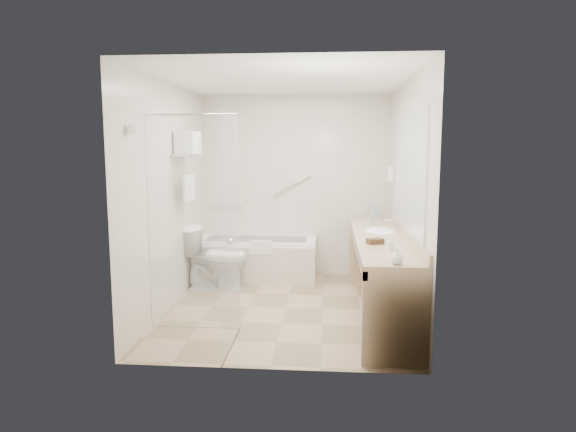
# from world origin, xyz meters

# --- Properties ---
(floor) EXTENTS (3.20, 3.20, 0.00)m
(floor) POSITION_xyz_m (0.00, 0.00, 0.00)
(floor) COLOR tan
(floor) RESTS_ON ground
(ceiling) EXTENTS (2.60, 3.20, 0.10)m
(ceiling) POSITION_xyz_m (0.00, 0.00, 2.50)
(ceiling) COLOR white
(ceiling) RESTS_ON wall_back
(wall_back) EXTENTS (2.60, 0.10, 2.50)m
(wall_back) POSITION_xyz_m (0.00, 1.60, 1.25)
(wall_back) COLOR beige
(wall_back) RESTS_ON ground
(wall_front) EXTENTS (2.60, 0.10, 2.50)m
(wall_front) POSITION_xyz_m (0.00, -1.60, 1.25)
(wall_front) COLOR beige
(wall_front) RESTS_ON ground
(wall_left) EXTENTS (0.10, 3.20, 2.50)m
(wall_left) POSITION_xyz_m (-1.30, 0.00, 1.25)
(wall_left) COLOR beige
(wall_left) RESTS_ON ground
(wall_right) EXTENTS (0.10, 3.20, 2.50)m
(wall_right) POSITION_xyz_m (1.30, 0.00, 1.25)
(wall_right) COLOR beige
(wall_right) RESTS_ON ground
(bathtub) EXTENTS (1.60, 0.73, 0.59)m
(bathtub) POSITION_xyz_m (-0.50, 1.24, 0.28)
(bathtub) COLOR white
(bathtub) RESTS_ON floor
(grab_bar_short) EXTENTS (0.40, 0.03, 0.03)m
(grab_bar_short) POSITION_xyz_m (-0.95, 1.56, 0.95)
(grab_bar_short) COLOR silver
(grab_bar_short) RESTS_ON wall_back
(grab_bar_long) EXTENTS (0.53, 0.03, 0.33)m
(grab_bar_long) POSITION_xyz_m (-0.05, 1.56, 1.25)
(grab_bar_long) COLOR silver
(grab_bar_long) RESTS_ON wall_back
(shower_enclosure) EXTENTS (0.96, 0.91, 2.11)m
(shower_enclosure) POSITION_xyz_m (-0.63, -0.93, 1.07)
(shower_enclosure) COLOR silver
(shower_enclosure) RESTS_ON floor
(towel_shelf) EXTENTS (0.24, 0.55, 0.81)m
(towel_shelf) POSITION_xyz_m (-1.17, 0.35, 1.75)
(towel_shelf) COLOR silver
(towel_shelf) RESTS_ON wall_left
(vanity_counter) EXTENTS (0.55, 2.70, 0.95)m
(vanity_counter) POSITION_xyz_m (1.02, -0.15, 0.64)
(vanity_counter) COLOR tan
(vanity_counter) RESTS_ON floor
(sink) EXTENTS (0.40, 0.52, 0.14)m
(sink) POSITION_xyz_m (1.05, 0.25, 0.82)
(sink) COLOR white
(sink) RESTS_ON vanity_counter
(faucet) EXTENTS (0.03, 0.03, 0.14)m
(faucet) POSITION_xyz_m (1.20, 0.25, 0.93)
(faucet) COLOR silver
(faucet) RESTS_ON vanity_counter
(mirror) EXTENTS (0.02, 2.00, 1.20)m
(mirror) POSITION_xyz_m (1.29, -0.15, 1.55)
(mirror) COLOR silver
(mirror) RESTS_ON wall_right
(hairdryer_unit) EXTENTS (0.08, 0.10, 0.18)m
(hairdryer_unit) POSITION_xyz_m (1.25, 1.05, 1.45)
(hairdryer_unit) COLOR silver
(hairdryer_unit) RESTS_ON wall_right
(toilet) EXTENTS (0.82, 0.48, 0.79)m
(toilet) POSITION_xyz_m (-0.95, 0.70, 0.40)
(toilet) COLOR white
(toilet) RESTS_ON floor
(amenity_basket) EXTENTS (0.18, 0.15, 0.05)m
(amenity_basket) POSITION_xyz_m (0.93, -0.53, 0.88)
(amenity_basket) COLOR #4A301A
(amenity_basket) RESTS_ON vanity_counter
(soap_bottle_a) EXTENTS (0.08, 0.13, 0.05)m
(soap_bottle_a) POSITION_xyz_m (1.05, -0.78, 0.88)
(soap_bottle_a) COLOR silver
(soap_bottle_a) RESTS_ON vanity_counter
(soap_bottle_b) EXTENTS (0.11, 0.14, 0.11)m
(soap_bottle_b) POSITION_xyz_m (1.03, -1.40, 0.90)
(soap_bottle_b) COLOR silver
(soap_bottle_b) RESTS_ON vanity_counter
(water_bottle_left) EXTENTS (0.06, 0.06, 0.20)m
(water_bottle_left) POSITION_xyz_m (1.01, 0.51, 0.94)
(water_bottle_left) COLOR silver
(water_bottle_left) RESTS_ON vanity_counter
(water_bottle_mid) EXTENTS (0.05, 0.05, 0.17)m
(water_bottle_mid) POSITION_xyz_m (1.00, 0.38, 0.93)
(water_bottle_mid) COLOR silver
(water_bottle_mid) RESTS_ON vanity_counter
(water_bottle_right) EXTENTS (0.06, 0.06, 0.21)m
(water_bottle_right) POSITION_xyz_m (1.03, 1.10, 0.94)
(water_bottle_right) COLOR silver
(water_bottle_right) RESTS_ON vanity_counter
(drinking_glass_near) EXTENTS (0.08, 0.08, 0.08)m
(drinking_glass_near) POSITION_xyz_m (1.03, 1.04, 0.89)
(drinking_glass_near) COLOR silver
(drinking_glass_near) RESTS_ON vanity_counter
(drinking_glass_far) EXTENTS (0.07, 0.07, 0.08)m
(drinking_glass_far) POSITION_xyz_m (1.02, 0.74, 0.89)
(drinking_glass_far) COLOR silver
(drinking_glass_far) RESTS_ON vanity_counter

